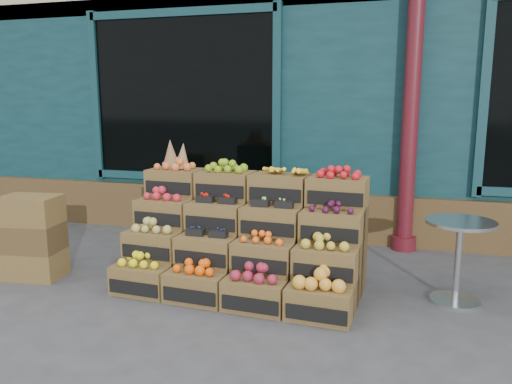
# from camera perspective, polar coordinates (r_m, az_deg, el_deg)

# --- Properties ---
(ground) EXTENTS (60.00, 60.00, 0.00)m
(ground) POSITION_cam_1_polar(r_m,az_deg,el_deg) (4.31, -0.01, -12.98)
(ground) COLOR #424244
(ground) RESTS_ON ground
(shop_facade) EXTENTS (12.00, 6.24, 4.80)m
(shop_facade) POSITION_cam_1_polar(r_m,az_deg,el_deg) (9.00, 9.32, 14.73)
(shop_facade) COLOR #103439
(shop_facade) RESTS_ON ground
(crate_display) EXTENTS (2.19, 1.16, 1.34)m
(crate_display) POSITION_cam_1_polar(r_m,az_deg,el_deg) (4.62, -1.43, -5.91)
(crate_display) COLOR brown
(crate_display) RESTS_ON ground
(spare_crates) EXTENTS (0.58, 0.44, 0.81)m
(spare_crates) POSITION_cam_1_polar(r_m,az_deg,el_deg) (5.32, -24.20, -4.72)
(spare_crates) COLOR brown
(spare_crates) RESTS_ON ground
(bistro_table) EXTENTS (0.57, 0.57, 0.72)m
(bistro_table) POSITION_cam_1_polar(r_m,az_deg,el_deg) (4.59, 22.14, -6.35)
(bistro_table) COLOR silver
(bistro_table) RESTS_ON ground
(shopkeeper) EXTENTS (0.91, 0.78, 2.12)m
(shopkeeper) POSITION_cam_1_polar(r_m,az_deg,el_deg) (6.87, -4.58, 4.99)
(shopkeeper) COLOR #185525
(shopkeeper) RESTS_ON ground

